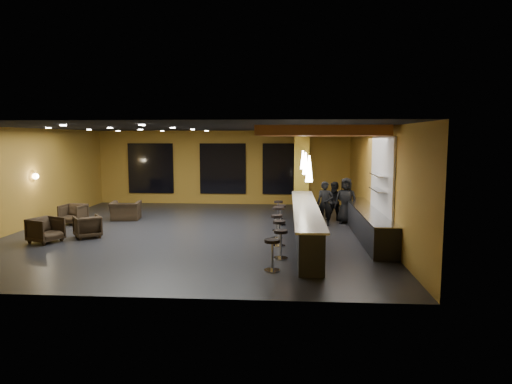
# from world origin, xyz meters

# --- Properties ---
(floor) EXTENTS (12.00, 13.00, 0.10)m
(floor) POSITION_xyz_m (0.00, 0.00, -0.05)
(floor) COLOR black
(floor) RESTS_ON ground
(ceiling) EXTENTS (12.00, 13.00, 0.10)m
(ceiling) POSITION_xyz_m (0.00, 0.00, 3.55)
(ceiling) COLOR black
(wall_back) EXTENTS (12.00, 0.10, 3.50)m
(wall_back) POSITION_xyz_m (0.00, 6.55, 1.75)
(wall_back) COLOR olive
(wall_back) RESTS_ON floor
(wall_front) EXTENTS (12.00, 0.10, 3.50)m
(wall_front) POSITION_xyz_m (0.00, -6.55, 1.75)
(wall_front) COLOR olive
(wall_front) RESTS_ON floor
(wall_left) EXTENTS (0.10, 13.00, 3.50)m
(wall_left) POSITION_xyz_m (-6.05, 0.00, 1.75)
(wall_left) COLOR olive
(wall_left) RESTS_ON floor
(wall_right) EXTENTS (0.10, 13.00, 3.50)m
(wall_right) POSITION_xyz_m (6.05, 0.00, 1.75)
(wall_right) COLOR olive
(wall_right) RESTS_ON floor
(wood_soffit) EXTENTS (3.60, 8.00, 0.28)m
(wood_soffit) POSITION_xyz_m (4.00, 1.00, 3.36)
(wood_soffit) COLOR #AA6231
(wood_soffit) RESTS_ON ceiling
(window_left) EXTENTS (2.20, 0.06, 2.40)m
(window_left) POSITION_xyz_m (-3.50, 6.44, 1.70)
(window_left) COLOR black
(window_left) RESTS_ON wall_back
(window_center) EXTENTS (2.20, 0.06, 2.40)m
(window_center) POSITION_xyz_m (0.00, 6.44, 1.70)
(window_center) COLOR black
(window_center) RESTS_ON wall_back
(window_right) EXTENTS (2.20, 0.06, 2.40)m
(window_right) POSITION_xyz_m (3.00, 6.44, 1.70)
(window_right) COLOR black
(window_right) RESTS_ON wall_back
(tile_backsplash) EXTENTS (0.06, 3.20, 2.40)m
(tile_backsplash) POSITION_xyz_m (5.96, -1.00, 2.00)
(tile_backsplash) COLOR white
(tile_backsplash) RESTS_ON wall_right
(bar_counter) EXTENTS (0.60, 8.00, 1.00)m
(bar_counter) POSITION_xyz_m (3.65, -1.00, 0.50)
(bar_counter) COLOR black
(bar_counter) RESTS_ON floor
(bar_top) EXTENTS (0.78, 8.10, 0.05)m
(bar_top) POSITION_xyz_m (3.65, -1.00, 1.02)
(bar_top) COLOR silver
(bar_top) RESTS_ON bar_counter
(prep_counter) EXTENTS (0.70, 6.00, 0.86)m
(prep_counter) POSITION_xyz_m (5.65, -0.50, 0.43)
(prep_counter) COLOR black
(prep_counter) RESTS_ON floor
(prep_top) EXTENTS (0.72, 6.00, 0.03)m
(prep_top) POSITION_xyz_m (5.65, -0.50, 0.89)
(prep_top) COLOR silver
(prep_top) RESTS_ON prep_counter
(wall_shelf_lower) EXTENTS (0.30, 1.50, 0.03)m
(wall_shelf_lower) POSITION_xyz_m (5.82, -1.20, 1.60)
(wall_shelf_lower) COLOR silver
(wall_shelf_lower) RESTS_ON wall_right
(wall_shelf_upper) EXTENTS (0.30, 1.50, 0.03)m
(wall_shelf_upper) POSITION_xyz_m (5.82, -1.20, 2.05)
(wall_shelf_upper) COLOR silver
(wall_shelf_upper) RESTS_ON wall_right
(column) EXTENTS (0.60, 0.60, 3.50)m
(column) POSITION_xyz_m (3.65, 3.60, 1.75)
(column) COLOR olive
(column) RESTS_ON floor
(wall_sconce) EXTENTS (0.22, 0.22, 0.22)m
(wall_sconce) POSITION_xyz_m (-5.88, 0.50, 1.80)
(wall_sconce) COLOR #FFE5B2
(wall_sconce) RESTS_ON wall_left
(pendant_0) EXTENTS (0.20, 0.20, 0.70)m
(pendant_0) POSITION_xyz_m (3.65, -3.00, 2.35)
(pendant_0) COLOR white
(pendant_0) RESTS_ON wood_soffit
(pendant_1) EXTENTS (0.20, 0.20, 0.70)m
(pendant_1) POSITION_xyz_m (3.65, -0.50, 2.35)
(pendant_1) COLOR white
(pendant_1) RESTS_ON wood_soffit
(pendant_2) EXTENTS (0.20, 0.20, 0.70)m
(pendant_2) POSITION_xyz_m (3.65, 2.00, 2.35)
(pendant_2) COLOR white
(pendant_2) RESTS_ON wood_soffit
(staff_a) EXTENTS (0.62, 0.45, 1.61)m
(staff_a) POSITION_xyz_m (4.44, 1.29, 0.80)
(staff_a) COLOR black
(staff_a) RESTS_ON floor
(staff_b) EXTENTS (0.87, 0.76, 1.51)m
(staff_b) POSITION_xyz_m (4.90, 2.18, 0.76)
(staff_b) COLOR black
(staff_b) RESTS_ON floor
(staff_c) EXTENTS (0.95, 0.75, 1.70)m
(staff_c) POSITION_xyz_m (5.25, 1.81, 0.85)
(staff_c) COLOR black
(staff_c) RESTS_ON floor
(armchair_a) EXTENTS (1.09, 1.08, 0.76)m
(armchair_a) POSITION_xyz_m (-4.24, -1.97, 0.38)
(armchair_a) COLOR black
(armchair_a) RESTS_ON floor
(armchair_b) EXTENTS (1.07, 1.07, 0.71)m
(armchair_b) POSITION_xyz_m (-3.26, -1.23, 0.35)
(armchair_b) COLOR black
(armchair_b) RESTS_ON floor
(armchair_c) EXTENTS (0.88, 0.90, 0.74)m
(armchair_c) POSITION_xyz_m (-4.77, 0.94, 0.37)
(armchair_c) COLOR black
(armchair_c) RESTS_ON floor
(armchair_d) EXTENTS (1.19, 1.08, 0.70)m
(armchair_d) POSITION_xyz_m (-3.16, 1.95, 0.35)
(armchair_d) COLOR black
(armchair_d) RESTS_ON floor
(bar_stool_0) EXTENTS (0.39, 0.39, 0.77)m
(bar_stool_0) POSITION_xyz_m (2.73, -4.50, 0.49)
(bar_stool_0) COLOR silver
(bar_stool_0) RESTS_ON floor
(bar_stool_1) EXTENTS (0.39, 0.39, 0.77)m
(bar_stool_1) POSITION_xyz_m (2.92, -3.37, 0.49)
(bar_stool_1) COLOR silver
(bar_stool_1) RESTS_ON floor
(bar_stool_2) EXTENTS (0.38, 0.38, 0.76)m
(bar_stool_2) POSITION_xyz_m (2.85, -1.99, 0.49)
(bar_stool_2) COLOR silver
(bar_stool_2) RESTS_ON floor
(bar_stool_3) EXTENTS (0.38, 0.38, 0.76)m
(bar_stool_3) POSITION_xyz_m (2.75, -0.98, 0.48)
(bar_stool_3) COLOR silver
(bar_stool_3) RESTS_ON floor
(bar_stool_4) EXTENTS (0.42, 0.42, 0.83)m
(bar_stool_4) POSITION_xyz_m (2.78, 0.22, 0.53)
(bar_stool_4) COLOR silver
(bar_stool_4) RESTS_ON floor
(bar_stool_5) EXTENTS (0.38, 0.38, 0.76)m
(bar_stool_5) POSITION_xyz_m (2.85, 1.18, 0.48)
(bar_stool_5) COLOR silver
(bar_stool_5) RESTS_ON floor
(bar_stool_6) EXTENTS (0.36, 0.36, 0.71)m
(bar_stool_6) POSITION_xyz_m (2.74, 2.52, 0.46)
(bar_stool_6) COLOR silver
(bar_stool_6) RESTS_ON floor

